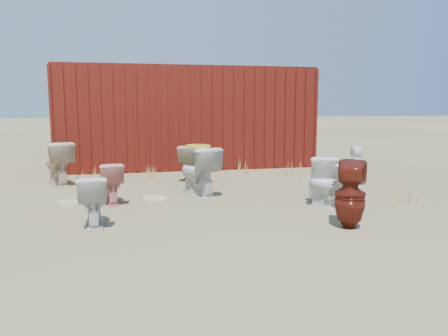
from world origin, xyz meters
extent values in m
plane|color=brown|center=(0.00, 0.00, 0.00)|extent=(100.00, 100.00, 0.00)
cube|color=#4F130D|center=(0.00, 5.20, 1.20)|extent=(6.00, 2.40, 2.40)
imported|color=silver|center=(-1.87, -0.27, 0.32)|extent=(0.40, 0.65, 0.64)
imported|color=#DB887E|center=(-1.69, 0.97, 0.32)|extent=(0.43, 0.67, 0.64)
imported|color=white|center=(1.55, 0.47, 0.36)|extent=(0.60, 0.80, 0.72)
imported|color=#5A180F|center=(1.22, -1.06, 0.42)|extent=(0.52, 0.53, 0.83)
imported|color=white|center=(1.44, -0.04, 0.35)|extent=(0.70, 0.78, 0.69)
imported|color=beige|center=(-2.74, 2.82, 0.41)|extent=(0.73, 0.92, 0.83)
imported|color=tan|center=(-0.22, 2.77, 0.36)|extent=(0.59, 0.79, 0.72)
imported|color=silver|center=(-0.30, 1.26, 0.41)|extent=(0.74, 0.92, 0.82)
imported|color=white|center=(3.44, 2.75, 0.31)|extent=(0.36, 0.37, 0.63)
ellipsoid|color=gold|center=(-0.30, 1.26, 0.83)|extent=(0.42, 0.52, 0.02)
cube|color=white|center=(1.69, 0.74, 0.17)|extent=(0.54, 0.35, 0.35)
ellipsoid|color=beige|center=(-1.02, 1.13, 0.01)|extent=(0.54, 0.60, 0.02)
ellipsoid|color=#C7AE90|center=(-2.33, 1.08, 0.01)|extent=(0.53, 0.58, 0.02)
cone|color=olive|center=(-2.21, 2.80, 0.15)|extent=(0.36, 0.36, 0.30)
cone|color=olive|center=(0.02, 2.52, 0.12)|extent=(0.32, 0.32, 0.24)
cone|color=olive|center=(1.95, 2.70, 0.16)|extent=(0.36, 0.36, 0.31)
cone|color=olive|center=(-1.02, 3.00, 0.15)|extent=(0.30, 0.30, 0.30)
cone|color=olive|center=(1.01, 3.50, 0.16)|extent=(0.34, 0.34, 0.32)
cone|color=olive|center=(2.83, 0.05, 0.12)|extent=(0.28, 0.28, 0.24)
camera|label=1|loc=(-1.40, -5.84, 1.50)|focal=35.00mm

